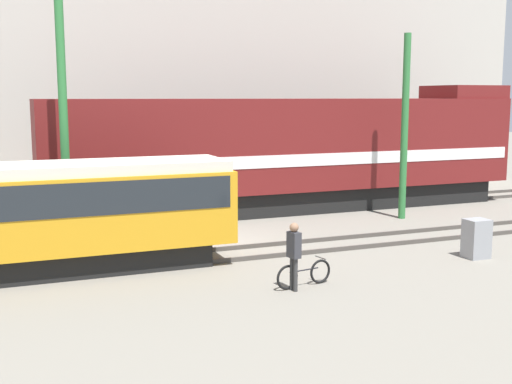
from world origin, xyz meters
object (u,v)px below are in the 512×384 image
(streetcar, at_px, (23,213))
(signal_box, at_px, (476,239))
(utility_pole_left, at_px, (63,112))
(bicycle, at_px, (304,274))
(utility_pole_center, at_px, (405,128))
(freight_locomotive, at_px, (295,152))
(person, at_px, (294,249))

(streetcar, height_order, signal_box, streetcar)
(streetcar, bearing_deg, utility_pole_left, 65.92)
(bicycle, xyz_separation_m, utility_pole_center, (7.86, 7.03, 3.35))
(streetcar, bearing_deg, utility_pole_center, 12.75)
(freight_locomotive, bearing_deg, signal_box, -80.43)
(streetcar, relative_size, person, 6.55)
(person, xyz_separation_m, utility_pole_left, (-4.79, 7.26, 3.33))
(freight_locomotive, relative_size, person, 11.87)
(freight_locomotive, height_order, utility_pole_left, utility_pole_left)
(utility_pole_left, xyz_separation_m, utility_pole_center, (13.05, 0.00, -0.73))
(utility_pole_center, height_order, signal_box, utility_pole_center)
(person, height_order, utility_pole_left, utility_pole_left)
(signal_box, bearing_deg, bicycle, -173.18)
(bicycle, relative_size, signal_box, 1.41)
(freight_locomotive, bearing_deg, utility_pole_center, -45.20)
(bicycle, bearing_deg, streetcar, 150.64)
(utility_pole_left, bearing_deg, person, -56.57)
(utility_pole_center, bearing_deg, bicycle, -138.17)
(person, bearing_deg, utility_pole_left, 123.43)
(utility_pole_center, xyz_separation_m, signal_box, (-1.65, -6.29, -3.08))
(streetcar, xyz_separation_m, person, (6.26, -3.97, -0.68))
(utility_pole_left, bearing_deg, utility_pole_center, 0.00)
(freight_locomotive, relative_size, utility_pole_center, 2.84)
(freight_locomotive, bearing_deg, streetcar, -149.72)
(streetcar, height_order, person, streetcar)
(person, bearing_deg, bicycle, 28.92)
(streetcar, relative_size, utility_pole_center, 1.57)
(person, bearing_deg, streetcar, 147.62)
(person, bearing_deg, utility_pole_center, 41.29)
(utility_pole_left, bearing_deg, streetcar, -114.08)
(freight_locomotive, height_order, person, freight_locomotive)
(freight_locomotive, distance_m, bicycle, 11.51)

